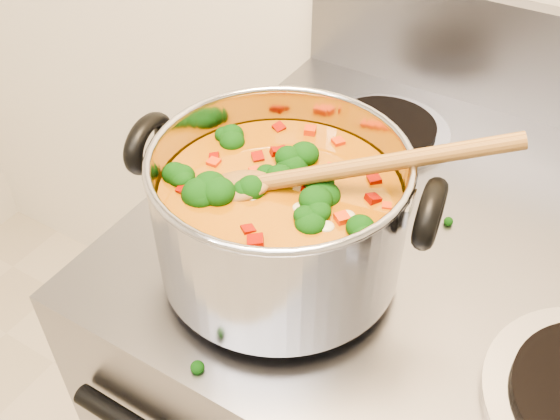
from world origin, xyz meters
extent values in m
cube|color=gray|center=(0.02, 1.47, 1.00)|extent=(0.75, 0.03, 0.16)
cylinder|color=#A5A5AD|center=(-0.16, 1.01, 0.92)|extent=(0.23, 0.23, 0.01)
cylinder|color=black|center=(-0.16, 1.01, 0.93)|extent=(0.18, 0.18, 0.01)
cylinder|color=#A5A5AD|center=(-0.16, 1.31, 0.92)|extent=(0.19, 0.19, 0.01)
cylinder|color=black|center=(-0.16, 1.31, 0.93)|extent=(0.15, 0.15, 0.01)
cylinder|color=#A6A6AE|center=(-0.15, 1.00, 1.01)|extent=(0.26, 0.26, 0.14)
torus|color=#A6A6AE|center=(-0.15, 1.00, 1.08)|extent=(0.26, 0.26, 0.01)
cylinder|color=#935C0D|center=(-0.15, 1.00, 0.99)|extent=(0.24, 0.24, 0.10)
torus|color=black|center=(-0.29, 0.98, 1.05)|extent=(0.03, 0.08, 0.08)
torus|color=black|center=(0.00, 1.03, 1.05)|extent=(0.03, 0.08, 0.08)
ellipsoid|color=black|center=(-0.25, 1.00, 1.04)|extent=(0.04, 0.04, 0.03)
ellipsoid|color=black|center=(-0.21, 1.09, 1.04)|extent=(0.04, 0.04, 0.03)
ellipsoid|color=black|center=(-0.14, 1.03, 1.04)|extent=(0.04, 0.04, 0.03)
ellipsoid|color=black|center=(-0.14, 0.99, 1.04)|extent=(0.04, 0.04, 0.03)
ellipsoid|color=black|center=(-0.15, 0.92, 1.04)|extent=(0.04, 0.04, 0.03)
ellipsoid|color=black|center=(-0.17, 0.94, 1.04)|extent=(0.04, 0.04, 0.03)
ellipsoid|color=black|center=(-0.19, 1.01, 1.04)|extent=(0.04, 0.04, 0.03)
ellipsoid|color=black|center=(-0.15, 0.97, 1.04)|extent=(0.04, 0.04, 0.03)
ellipsoid|color=black|center=(-0.18, 1.00, 1.04)|extent=(0.04, 0.04, 0.03)
ellipsoid|color=black|center=(-0.09, 0.95, 1.04)|extent=(0.04, 0.04, 0.03)
ellipsoid|color=black|center=(-0.06, 1.05, 1.04)|extent=(0.04, 0.04, 0.03)
ellipsoid|color=maroon|center=(-0.15, 1.09, 1.04)|extent=(0.01, 0.01, 0.01)
ellipsoid|color=maroon|center=(-0.19, 1.03, 1.04)|extent=(0.01, 0.01, 0.01)
ellipsoid|color=maroon|center=(-0.14, 1.01, 1.04)|extent=(0.01, 0.01, 0.01)
ellipsoid|color=maroon|center=(-0.13, 1.00, 1.04)|extent=(0.01, 0.01, 0.01)
ellipsoid|color=maroon|center=(-0.20, 1.00, 1.04)|extent=(0.01, 0.01, 0.01)
ellipsoid|color=maroon|center=(-0.12, 1.02, 1.04)|extent=(0.01, 0.01, 0.01)
ellipsoid|color=maroon|center=(-0.13, 0.98, 1.04)|extent=(0.01, 0.01, 0.01)
ellipsoid|color=maroon|center=(-0.05, 0.97, 1.04)|extent=(0.01, 0.01, 0.01)
ellipsoid|color=maroon|center=(-0.10, 0.92, 1.04)|extent=(0.01, 0.01, 0.01)
ellipsoid|color=maroon|center=(-0.21, 0.96, 1.04)|extent=(0.01, 0.01, 0.01)
ellipsoid|color=maroon|center=(-0.11, 0.93, 1.04)|extent=(0.01, 0.01, 0.01)
ellipsoid|color=maroon|center=(-0.15, 0.94, 1.04)|extent=(0.01, 0.01, 0.01)
ellipsoid|color=maroon|center=(-0.17, 0.98, 1.04)|extent=(0.01, 0.01, 0.01)
ellipsoid|color=maroon|center=(-0.09, 1.06, 1.04)|extent=(0.01, 0.01, 0.01)
ellipsoid|color=red|center=(-0.12, 1.03, 1.04)|extent=(0.01, 0.01, 0.01)
ellipsoid|color=red|center=(-0.20, 0.99, 1.04)|extent=(0.01, 0.01, 0.01)
ellipsoid|color=red|center=(-0.16, 1.02, 1.04)|extent=(0.01, 0.01, 0.01)
ellipsoid|color=red|center=(-0.25, 0.99, 1.04)|extent=(0.01, 0.01, 0.01)
ellipsoid|color=red|center=(-0.15, 0.97, 1.04)|extent=(0.01, 0.01, 0.01)
ellipsoid|color=red|center=(-0.21, 0.99, 1.04)|extent=(0.01, 0.01, 0.01)
ellipsoid|color=red|center=(-0.07, 0.99, 1.04)|extent=(0.01, 0.01, 0.01)
ellipsoid|color=red|center=(-0.20, 0.99, 1.04)|extent=(0.01, 0.01, 0.01)
ellipsoid|color=#C3B786|center=(-0.24, 1.01, 1.04)|extent=(0.02, 0.02, 0.01)
ellipsoid|color=#C3B786|center=(-0.06, 1.03, 1.04)|extent=(0.02, 0.02, 0.01)
ellipsoid|color=#C3B786|center=(-0.20, 0.94, 1.04)|extent=(0.02, 0.02, 0.01)
ellipsoid|color=#C3B786|center=(-0.18, 0.99, 1.04)|extent=(0.02, 0.02, 0.01)
ellipsoid|color=#C3B786|center=(-0.17, 1.08, 1.04)|extent=(0.02, 0.02, 0.01)
ellipsoid|color=#C3B786|center=(-0.16, 1.08, 1.04)|extent=(0.02, 0.02, 0.01)
ellipsoid|color=#C3B786|center=(-0.21, 0.95, 1.04)|extent=(0.02, 0.02, 0.01)
ellipsoid|color=#C3B786|center=(-0.08, 0.94, 1.04)|extent=(0.02, 0.02, 0.01)
ellipsoid|color=olive|center=(-0.19, 0.98, 1.04)|extent=(0.09, 0.08, 0.04)
cylinder|color=olive|center=(-0.07, 1.05, 1.07)|extent=(0.25, 0.14, 0.09)
ellipsoid|color=black|center=(0.00, 1.14, 0.92)|extent=(0.01, 0.01, 0.01)
ellipsoid|color=black|center=(-0.17, 1.17, 0.92)|extent=(0.01, 0.01, 0.01)
camera|label=1|loc=(0.10, 0.60, 1.43)|focal=40.00mm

